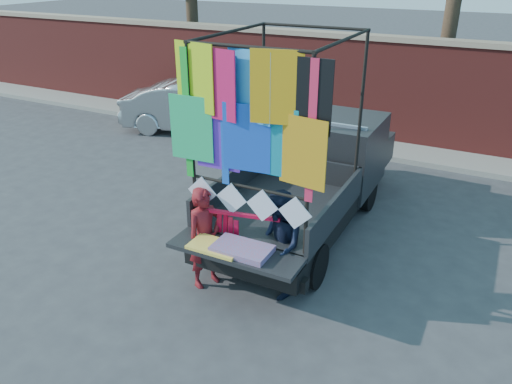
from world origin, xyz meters
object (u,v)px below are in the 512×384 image
at_px(pickup_truck, 317,171).
at_px(woman, 205,238).
at_px(man, 279,245).
at_px(sedan, 197,107).

height_order(pickup_truck, woman, pickup_truck).
xyz_separation_m(pickup_truck, woman, (-0.59, -2.74, -0.11)).
relative_size(pickup_truck, man, 3.46).
bearing_deg(sedan, pickup_truck, -141.79).
distance_m(sedan, man, 7.50).
distance_m(pickup_truck, man, 2.52).
xyz_separation_m(sedan, man, (4.98, -5.60, 0.12)).
xyz_separation_m(sedan, woman, (3.98, -5.85, 0.09)).
bearing_deg(pickup_truck, man, -80.65).
distance_m(pickup_truck, woman, 2.80).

